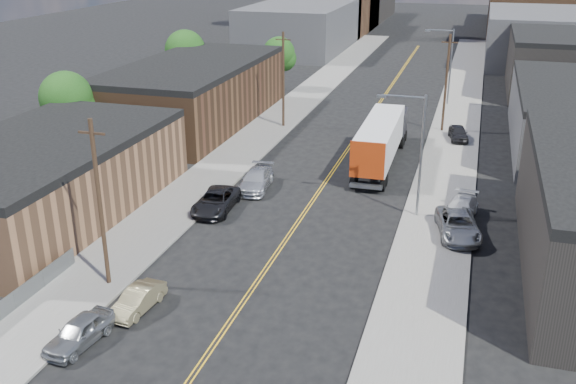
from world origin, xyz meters
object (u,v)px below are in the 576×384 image
Objects in this scene: car_left_a at (79,332)px; car_right_lot_a at (458,225)px; car_left_b at (138,300)px; car_left_d at (256,180)px; car_right_lot_b at (460,209)px; car_left_c at (216,201)px; car_right_lot_c at (458,133)px; semi_truck at (383,136)px.

car_right_lot_a reaches higher than car_left_a.
car_left_b is 0.73× the size of car_left_d.
car_right_lot_a is 1.12× the size of car_right_lot_b.
car_left_c is 1.34× the size of car_right_lot_c.
car_right_lot_b is (16.18, 17.19, 0.24)m from car_left_b.
car_right_lot_a is at bearing -81.22° from car_right_lot_b.
car_left_c is 1.03× the size of car_left_d.
car_right_lot_a is (16.00, -4.66, 0.16)m from car_left_d.
semi_truck reaches higher than car_right_lot_a.
car_right_lot_c is at bearing 81.53° from car_right_lot_a.
car_right_lot_b is (17.40, 3.25, 0.12)m from car_left_c.
car_right_lot_a is at bearing -63.36° from semi_truck.
car_left_b is at bearing -88.46° from car_left_c.
car_right_lot_c is at bearing 44.87° from car_left_d.
car_left_a is at bearing -108.10° from semi_truck.
car_right_lot_a is at bearing -21.71° from car_left_d.
car_right_lot_c reaches higher than car_left_c.
car_left_d is at bearing -140.25° from car_right_lot_c.
semi_truck is 3.04× the size of car_left_d.
car_right_lot_c is at bearing 73.30° from car_left_b.
car_right_lot_c is (6.31, 8.50, -1.56)m from semi_truck.
semi_truck reaches higher than car_left_b.
car_left_d reaches higher than car_left_a.
car_left_d is 23.43m from car_right_lot_c.
car_left_a is 43.81m from car_right_lot_c.
car_right_lot_a is (7.36, -14.20, -1.47)m from semi_truck.
car_left_a is at bearing -145.24° from car_right_lot_a.
car_left_d is at bearing 93.82° from car_left_a.
car_left_a is at bearing -103.07° from car_left_b.
car_left_d is (0.18, 18.96, 0.13)m from car_left_b.
car_left_c is at bearing -135.93° from car_right_lot_c.
car_left_d is at bearing 70.96° from car_left_c.
car_left_d is 0.95× the size of car_right_lot_a.
car_left_b is at bearing -107.94° from semi_truck.
semi_truck is 3.88× the size of car_left_a.
car_left_c is 17.40m from car_right_lot_a.
car_right_lot_c is (-1.05, 19.82, -0.03)m from car_right_lot_b.
car_left_a is at bearing -93.48° from car_left_c.
car_left_a is (-10.04, -32.15, -1.69)m from semi_truck.
car_right_lot_b reaches higher than car_left_a.
car_right_lot_a is 2.88m from car_right_lot_b.
semi_truck is 12.98m from car_left_d.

